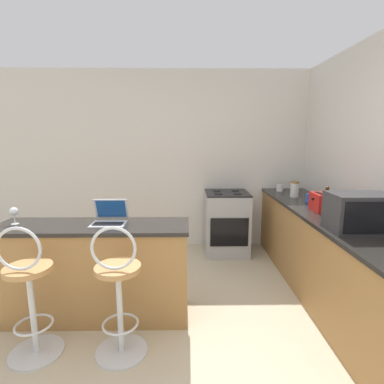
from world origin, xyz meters
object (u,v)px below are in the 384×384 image
Objects in this scene: bar_stool_near at (30,295)px; stove_range at (227,223)px; mug_white at (280,188)px; toaster at (323,202)px; laptop at (110,217)px; pepper_mill at (327,197)px; microwave at (361,213)px; mug_blue at (309,198)px; bar_stool_far at (118,294)px; wine_glass_tall at (14,212)px; storage_jar at (295,189)px.

stove_range is at bearing 49.97° from bar_stool_near.
toaster is at bearing -85.50° from mug_white.
pepper_mill is at bearing 15.59° from laptop.
microwave reaches higher than laptop.
mug_white is at bearing 100.11° from mug_blue.
bar_stool_far is 3.47× the size of laptop.
microwave is 3.24× the size of wine_glass_tall.
mug_blue is (0.13, -0.73, 0.00)m from mug_white.
mug_blue is 0.32m from storage_jar.
bar_stool_near is 10.07× the size of mug_white.
wine_glass_tall is (-0.36, 0.53, 0.50)m from bar_stool_near.
mug_blue is at bearing -35.87° from stove_range.
wine_glass_tall is 0.69× the size of pepper_mill.
toaster is at bearing -94.75° from mug_blue.
pepper_mill reaches higher than mug_white.
mug_blue is at bearing 28.31° from bar_stool_near.
bar_stool_near is at bearing -159.53° from toaster.
laptop is 2.90× the size of mug_white.
microwave is at bearing -91.67° from mug_blue.
microwave reaches higher than bar_stool_far.
toaster reaches higher than mug_white.
bar_stool_near is 5.21× the size of storage_jar.
bar_stool_near is 3.02m from pepper_mill.
toaster reaches higher than bar_stool_far.
storage_jar is (2.55, 1.72, 0.49)m from bar_stool_near.
laptop is at bearing 172.70° from microwave.
toaster reaches higher than stove_range.
bar_stool_far is at bearing -130.64° from mug_white.
stove_range is at bearing 115.96° from microwave.
bar_stool_far is 4.15× the size of toaster.
pepper_mill is (2.07, 1.19, 0.49)m from bar_stool_far.
laptop reaches higher than toaster.
microwave is (2.12, -0.27, 0.10)m from laptop.
stove_range is 8.58× the size of mug_white.
bar_stool_near is 1.00× the size of bar_stool_far.
bar_stool_near reaches higher than wine_glass_tall.
bar_stool_far is at bearing -137.79° from storage_jar.
storage_jar is at bearing 42.21° from bar_stool_far.
laptop is 2.38m from storage_jar.
storage_jar is (2.92, 1.19, -0.01)m from wine_glass_tall.
toaster is at bearing 10.79° from laptop.
microwave is 2.06m from stove_range.
bar_stool_far is 10.62× the size of mug_blue.
stove_range is at bearing 36.11° from wine_glass_tall.
bar_stool_near is 4.15× the size of toaster.
mug_white is at bearing 103.92° from pepper_mill.
mug_blue is (2.62, 1.41, 0.44)m from bar_stool_near.
microwave is at bearing -98.70° from pepper_mill.
stove_range is 2.65m from wine_glass_tall.
mug_blue is (0.89, -0.65, 0.49)m from stove_range.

